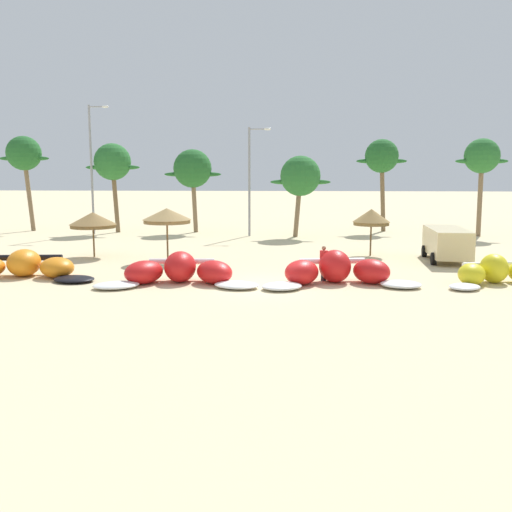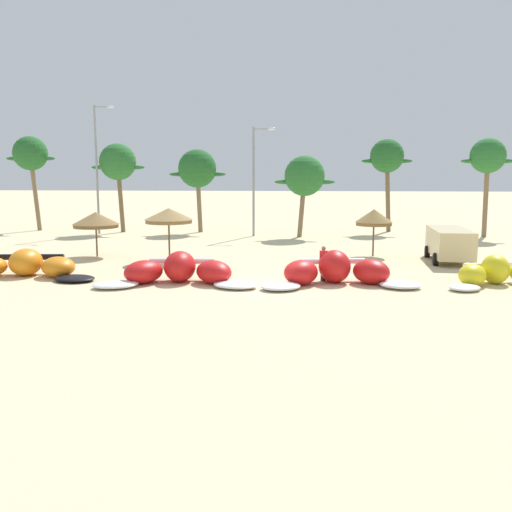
{
  "view_description": "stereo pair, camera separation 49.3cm",
  "coord_description": "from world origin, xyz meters",
  "px_view_note": "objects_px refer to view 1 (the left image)",
  "views": [
    {
      "loc": [
        1.25,
        -24.59,
        4.93
      ],
      "look_at": [
        -0.52,
        2.0,
        1.0
      ],
      "focal_mm": 39.71,
      "sensor_mm": 36.0,
      "label": 1
    },
    {
      "loc": [
        1.74,
        -24.56,
        4.93
      ],
      "look_at": [
        -0.52,
        2.0,
        1.0
      ],
      "focal_mm": 39.71,
      "sensor_mm": 36.0,
      "label": 2
    }
  ],
  "objects_px": {
    "beach_umbrella_near_palms": "(371,217)",
    "person_near_kites": "(324,263)",
    "beach_umbrella_near_van": "(93,220)",
    "palm_leftmost": "(24,155)",
    "beach_umbrella_middle": "(167,216)",
    "parked_van": "(446,242)",
    "palm_left_of_gap": "(193,169)",
    "palm_center_right": "(382,157)",
    "kite_left": "(179,272)",
    "palm_left": "(112,163)",
    "lamppost_west": "(93,164)",
    "kite_left_of_center": "(337,271)",
    "kite_far_left": "(21,267)",
    "palm_center_left": "(300,177)",
    "kite_center": "(498,273)",
    "palm_right_of_gap": "(482,158)",
    "lamppost_west_center": "(251,175)"
  },
  "relations": [
    {
      "from": "kite_left_of_center",
      "to": "beach_umbrella_near_van",
      "type": "xyz_separation_m",
      "value": [
        -13.69,
        7.27,
        1.62
      ]
    },
    {
      "from": "parked_van",
      "to": "lamppost_west_center",
      "type": "distance_m",
      "value": 17.24
    },
    {
      "from": "kite_left",
      "to": "beach_umbrella_near_van",
      "type": "bearing_deg",
      "value": 130.94
    },
    {
      "from": "lamppost_west_center",
      "to": "beach_umbrella_near_palms",
      "type": "bearing_deg",
      "value": -51.97
    },
    {
      "from": "kite_center",
      "to": "person_near_kites",
      "type": "height_order",
      "value": "person_near_kites"
    },
    {
      "from": "kite_left",
      "to": "person_near_kites",
      "type": "height_order",
      "value": "person_near_kites"
    },
    {
      "from": "beach_umbrella_near_van",
      "to": "beach_umbrella_near_palms",
      "type": "relative_size",
      "value": 0.97
    },
    {
      "from": "kite_left",
      "to": "kite_center",
      "type": "height_order",
      "value": "kite_left"
    },
    {
      "from": "beach_umbrella_near_palms",
      "to": "lamppost_west_center",
      "type": "distance_m",
      "value": 13.11
    },
    {
      "from": "palm_left_of_gap",
      "to": "lamppost_west_center",
      "type": "height_order",
      "value": "lamppost_west_center"
    },
    {
      "from": "beach_umbrella_middle",
      "to": "palm_center_left",
      "type": "xyz_separation_m",
      "value": [
        7.48,
        13.03,
        2.05
      ]
    },
    {
      "from": "parked_van",
      "to": "lamppost_west",
      "type": "relative_size",
      "value": 0.49
    },
    {
      "from": "kite_far_left",
      "to": "beach_umbrella_near_palms",
      "type": "relative_size",
      "value": 2.79
    },
    {
      "from": "beach_umbrella_near_palms",
      "to": "person_near_kites",
      "type": "distance_m",
      "value": 9.0
    },
    {
      "from": "kite_center",
      "to": "palm_right_of_gap",
      "type": "bearing_deg",
      "value": 74.94
    },
    {
      "from": "kite_center",
      "to": "beach_umbrella_middle",
      "type": "relative_size",
      "value": 1.93
    },
    {
      "from": "kite_left",
      "to": "palm_leftmost",
      "type": "height_order",
      "value": "palm_leftmost"
    },
    {
      "from": "palm_left_of_gap",
      "to": "palm_leftmost",
      "type": "bearing_deg",
      "value": 178.86
    },
    {
      "from": "beach_umbrella_near_palms",
      "to": "beach_umbrella_middle",
      "type": "bearing_deg",
      "value": -164.56
    },
    {
      "from": "beach_umbrella_near_van",
      "to": "palm_left_of_gap",
      "type": "relative_size",
      "value": 0.4
    },
    {
      "from": "lamppost_west",
      "to": "palm_left",
      "type": "bearing_deg",
      "value": 47.99
    },
    {
      "from": "parked_van",
      "to": "palm_left_of_gap",
      "type": "xyz_separation_m",
      "value": [
        -16.96,
        14.47,
        4.12
      ]
    },
    {
      "from": "beach_umbrella_near_palms",
      "to": "person_near_kites",
      "type": "relative_size",
      "value": 1.73
    },
    {
      "from": "kite_far_left",
      "to": "person_near_kites",
      "type": "xyz_separation_m",
      "value": [
        14.25,
        0.16,
        0.32
      ]
    },
    {
      "from": "lamppost_west",
      "to": "person_near_kites",
      "type": "bearing_deg",
      "value": -47.51
    },
    {
      "from": "kite_left_of_center",
      "to": "beach_umbrella_near_van",
      "type": "height_order",
      "value": "beach_umbrella_near_van"
    },
    {
      "from": "kite_left_of_center",
      "to": "palm_left_of_gap",
      "type": "bearing_deg",
      "value": 115.46
    },
    {
      "from": "palm_left",
      "to": "palm_center_right",
      "type": "xyz_separation_m",
      "value": [
        22.2,
        2.32,
        0.46
      ]
    },
    {
      "from": "palm_left_of_gap",
      "to": "lamppost_west_center",
      "type": "bearing_deg",
      "value": -26.81
    },
    {
      "from": "palm_leftmost",
      "to": "palm_left_of_gap",
      "type": "relative_size",
      "value": 1.17
    },
    {
      "from": "kite_left",
      "to": "palm_center_right",
      "type": "relative_size",
      "value": 0.97
    },
    {
      "from": "palm_center_right",
      "to": "person_near_kites",
      "type": "bearing_deg",
      "value": -104.57
    },
    {
      "from": "kite_center",
      "to": "lamppost_west",
      "type": "bearing_deg",
      "value": 142.5
    },
    {
      "from": "kite_left",
      "to": "palm_leftmost",
      "type": "xyz_separation_m",
      "value": [
        -17.65,
        22.31,
        5.9
      ]
    },
    {
      "from": "beach_umbrella_near_palms",
      "to": "parked_van",
      "type": "bearing_deg",
      "value": -23.96
    },
    {
      "from": "palm_left_of_gap",
      "to": "lamppost_west_center",
      "type": "xyz_separation_m",
      "value": [
        5.04,
        -2.55,
        -0.48
      ]
    },
    {
      "from": "kite_left",
      "to": "beach_umbrella_middle",
      "type": "bearing_deg",
      "value": 107.17
    },
    {
      "from": "lamppost_west",
      "to": "lamppost_west_center",
      "type": "relative_size",
      "value": 1.22
    },
    {
      "from": "beach_umbrella_middle",
      "to": "parked_van",
      "type": "distance_m",
      "value": 15.74
    },
    {
      "from": "kite_center",
      "to": "beach_umbrella_middle",
      "type": "bearing_deg",
      "value": 161.73
    },
    {
      "from": "palm_left_of_gap",
      "to": "lamppost_west",
      "type": "distance_m",
      "value": 7.97
    },
    {
      "from": "palm_left_of_gap",
      "to": "palm_center_right",
      "type": "relative_size",
      "value": 0.89
    },
    {
      "from": "palm_right_of_gap",
      "to": "beach_umbrella_near_palms",
      "type": "bearing_deg",
      "value": -131.45
    },
    {
      "from": "beach_umbrella_near_van",
      "to": "palm_leftmost",
      "type": "distance_m",
      "value": 18.82
    },
    {
      "from": "palm_left",
      "to": "palm_left_of_gap",
      "type": "height_order",
      "value": "palm_left"
    },
    {
      "from": "kite_left_of_center",
      "to": "palm_left_of_gap",
      "type": "xyz_separation_m",
      "value": [
        -10.3,
        21.63,
        4.64
      ]
    },
    {
      "from": "palm_left_of_gap",
      "to": "palm_center_left",
      "type": "relative_size",
      "value": 1.1
    },
    {
      "from": "beach_umbrella_near_palms",
      "to": "palm_leftmost",
      "type": "xyz_separation_m",
      "value": [
        -27.38,
        12.98,
        4.12
      ]
    },
    {
      "from": "kite_far_left",
      "to": "palm_center_left",
      "type": "distance_m",
      "value": 22.98
    },
    {
      "from": "parked_van",
      "to": "beach_umbrella_middle",
      "type": "bearing_deg",
      "value": -174.73
    }
  ]
}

